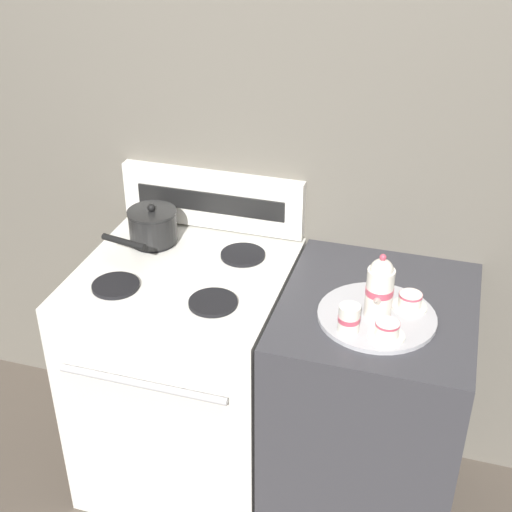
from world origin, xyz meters
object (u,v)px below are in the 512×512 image
teacup_right (410,301)px  creamer_jug (349,318)px  stove (188,375)px  saucepan (152,226)px  teapot (380,288)px  serving_tray (377,316)px  teacup_left (387,330)px

teacup_right → creamer_jug: 0.23m
stove → creamer_jug: 0.79m
saucepan → teapot: bearing=-15.3°
teacup_right → creamer_jug: (-0.15, -0.17, 0.02)m
saucepan → serving_tray: 0.85m
stove → saucepan: size_ratio=3.27×
stove → teacup_right: bearing=-1.2°
teacup_right → teacup_left: bearing=-105.7°
stove → teapot: teapot is taller
teacup_left → teacup_right: 0.17m
saucepan → teapot: teapot is taller
saucepan → teacup_left: bearing=-20.7°
serving_tray → teacup_right: teacup_right is taller
saucepan → teacup_right: bearing=-10.1°
stove → serving_tray: serving_tray is taller
serving_tray → teacup_right: 0.11m
stove → creamer_jug: bearing=-17.1°
saucepan → teacup_right: saucepan is taller
saucepan → creamer_jug: (0.75, -0.33, -0.01)m
serving_tray → creamer_jug: 0.13m
saucepan → creamer_jug: 0.82m
stove → serving_tray: bearing=-6.8°
creamer_jug → teacup_left: bearing=0.9°
stove → teacup_left: 0.86m
teacup_left → creamer_jug: creamer_jug is taller
stove → teacup_left: size_ratio=8.49×
serving_tray → teacup_right: bearing=35.9°
teacup_left → teacup_right: bearing=74.3°
teapot → teacup_left: 0.13m
teacup_left → serving_tray: bearing=112.3°
serving_tray → teapot: 0.10m
teacup_right → creamer_jug: size_ratio=1.27×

